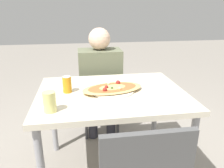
% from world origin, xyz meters
% --- Properties ---
extents(dining_table, '(1.12, 0.85, 0.74)m').
position_xyz_m(dining_table, '(0.00, 0.00, 0.67)').
color(dining_table, beige).
rests_on(dining_table, ground_plane).
extents(chair_far_seated, '(0.40, 0.40, 0.92)m').
position_xyz_m(chair_far_seated, '(-0.02, 0.76, 0.51)').
color(chair_far_seated, '#4C4C4C').
rests_on(chair_far_seated, ground_plane).
extents(person_seated, '(0.44, 0.30, 1.16)m').
position_xyz_m(person_seated, '(-0.02, 0.64, 0.69)').
color(person_seated, '#2D2D38').
rests_on(person_seated, ground_plane).
extents(pizza_main, '(0.51, 0.34, 0.06)m').
position_xyz_m(pizza_main, '(0.01, 0.01, 0.76)').
color(pizza_main, white).
rests_on(pizza_main, dining_table).
extents(soda_can, '(0.07, 0.07, 0.12)m').
position_xyz_m(soda_can, '(-0.33, 0.04, 0.81)').
color(soda_can, orange).
rests_on(soda_can, dining_table).
extents(drink_glass, '(0.08, 0.08, 0.13)m').
position_xyz_m(drink_glass, '(-0.43, -0.27, 0.81)').
color(drink_glass, '#E0DB7F').
rests_on(drink_glass, dining_table).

